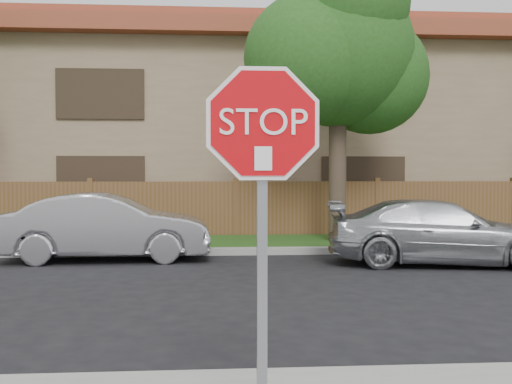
{
  "coord_description": "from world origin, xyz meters",
  "views": [
    {
      "loc": [
        -0.66,
        -5.25,
        1.84
      ],
      "look_at": [
        -0.34,
        -0.9,
        1.7
      ],
      "focal_mm": 42.0,
      "sensor_mm": 36.0,
      "label": 1
    }
  ],
  "objects": [
    {
      "name": "far_curb",
      "position": [
        0.0,
        8.15,
        0.07
      ],
      "size": [
        70.0,
        0.3,
        0.15
      ],
      "primitive_type": "cube",
      "color": "gray",
      "rests_on": "ground"
    },
    {
      "name": "tree_mid",
      "position": [
        2.52,
        9.57,
        4.87
      ],
      "size": [
        4.8,
        3.9,
        7.35
      ],
      "color": "#382B21",
      "rests_on": "ground"
    },
    {
      "name": "apartment_building",
      "position": [
        0.0,
        17.0,
        3.53
      ],
      "size": [
        35.2,
        9.2,
        7.2
      ],
      "color": "#8B7156",
      "rests_on": "ground"
    },
    {
      "name": "ground",
      "position": [
        0.0,
        0.0,
        0.0
      ],
      "size": [
        90.0,
        90.0,
        0.0
      ],
      "primitive_type": "plane",
      "color": "black",
      "rests_on": "ground"
    },
    {
      "name": "grass_strip",
      "position": [
        0.0,
        9.8,
        0.06
      ],
      "size": [
        70.0,
        3.0,
        0.12
      ],
      "primitive_type": "cube",
      "color": "#1E4714",
      "rests_on": "ground"
    },
    {
      "name": "fence",
      "position": [
        0.0,
        11.4,
        0.8
      ],
      "size": [
        70.0,
        0.12,
        1.6
      ],
      "primitive_type": "cube",
      "color": "brown",
      "rests_on": "ground"
    },
    {
      "name": "stop_sign",
      "position": [
        -0.34,
        -1.48,
        1.83
      ],
      "size": [
        1.01,
        0.13,
        2.55
      ],
      "color": "gray",
      "rests_on": "sidewalk_near"
    },
    {
      "name": "sedan_left",
      "position": [
        -2.86,
        7.45,
        0.71
      ],
      "size": [
        4.33,
        1.63,
        1.41
      ],
      "primitive_type": "imported",
      "rotation": [
        0.0,
        0.0,
        1.6
      ],
      "color": "#A2A2A7",
      "rests_on": "ground"
    },
    {
      "name": "sedan_right",
      "position": [
        3.9,
        6.41,
        0.65
      ],
      "size": [
        4.71,
        2.52,
        1.3
      ],
      "primitive_type": "imported",
      "rotation": [
        0.0,
        0.0,
        1.41
      ],
      "color": "#A2A5A9",
      "rests_on": "ground"
    }
  ]
}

